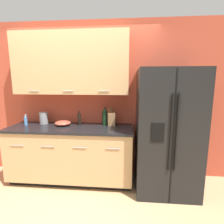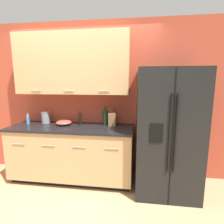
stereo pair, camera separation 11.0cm
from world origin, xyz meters
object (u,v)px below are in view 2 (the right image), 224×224
wine_bottle (105,117)px  mixing_bowl (64,123)px  refrigerator (167,132)px  soap_dispenser (28,120)px  oil_bottle (80,118)px  knife_block (112,119)px  steel_canister (46,117)px

wine_bottle → mixing_bowl: (-0.68, -0.09, -0.10)m
refrigerator → wine_bottle: 0.99m
refrigerator → soap_dispenser: size_ratio=9.84×
oil_bottle → mixing_bowl: oil_bottle is taller
knife_block → mixing_bowl: knife_block is taller
refrigerator → mixing_bowl: (-1.63, 0.16, 0.05)m
knife_block → oil_bottle: knife_block is taller
knife_block → soap_dispenser: (-1.42, -0.10, -0.04)m
wine_bottle → steel_canister: 1.04m
refrigerator → soap_dispenser: (-2.25, 0.12, 0.09)m
refrigerator → mixing_bowl: size_ratio=7.00×
refrigerator → steel_canister: 2.01m
knife_block → wine_bottle: (-0.12, 0.03, 0.02)m
soap_dispenser → steel_canister: (0.25, 0.12, 0.02)m
mixing_bowl → wine_bottle: bearing=7.6°
refrigerator → steel_canister: size_ratio=8.43×
knife_block → oil_bottle: 0.54m
knife_block → wine_bottle: bearing=165.1°
knife_block → wine_bottle: knife_block is taller
knife_block → soap_dispenser: bearing=-176.1°
oil_bottle → steel_canister: size_ratio=1.08×
refrigerator → knife_block: 0.87m
soap_dispenser → steel_canister: size_ratio=0.86×
knife_block → oil_bottle: size_ratio=1.33×
knife_block → soap_dispenser: size_ratio=1.68×
wine_bottle → steel_canister: bearing=-179.3°
soap_dispenser → steel_canister: 0.28m
steel_canister → mixing_bowl: 0.37m
oil_bottle → refrigerator: bearing=-8.9°
refrigerator → wine_bottle: refrigerator is taller
knife_block → wine_bottle: size_ratio=1.04×
mixing_bowl → oil_bottle: bearing=12.0°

